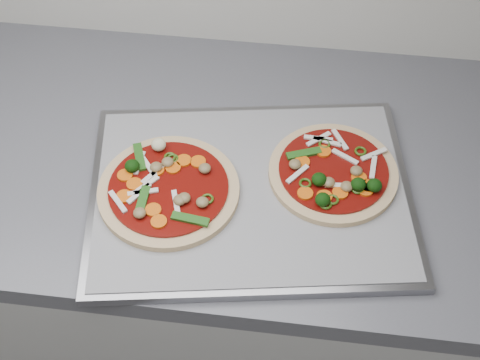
# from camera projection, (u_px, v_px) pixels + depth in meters

# --- Properties ---
(baking_tray) EXTENTS (0.57, 0.46, 0.02)m
(baking_tray) POSITION_uv_depth(u_px,v_px,m) (251.00, 194.00, 1.07)
(baking_tray) COLOR gray
(baking_tray) RESTS_ON countertop
(parchment) EXTENTS (0.54, 0.43, 0.00)m
(parchment) POSITION_uv_depth(u_px,v_px,m) (251.00, 190.00, 1.07)
(parchment) COLOR gray
(parchment) RESTS_ON baking_tray
(pizza_left) EXTENTS (0.30, 0.30, 0.04)m
(pizza_left) POSITION_uv_depth(u_px,v_px,m) (168.00, 189.00, 1.05)
(pizza_left) COLOR #D3B084
(pizza_left) RESTS_ON parchment
(pizza_right) EXTENTS (0.23, 0.23, 0.04)m
(pizza_right) POSITION_uv_depth(u_px,v_px,m) (334.00, 173.00, 1.07)
(pizza_right) COLOR #D3B084
(pizza_right) RESTS_ON parchment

